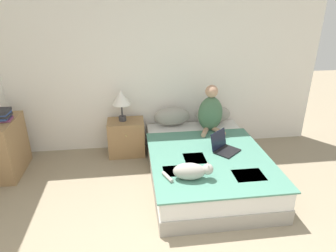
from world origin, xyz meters
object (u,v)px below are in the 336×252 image
at_px(pillow_near, 172,116).
at_px(bookshelf, 10,147).
at_px(pillow_far, 213,114).
at_px(person_sitting, 211,112).
at_px(laptop_open, 224,147).
at_px(cat_tabby, 192,171).
at_px(nightstand, 126,137).
at_px(table_lamp, 121,98).
at_px(book_stack_top, 3,115).
at_px(bed, 205,165).

bearing_deg(pillow_near, bookshelf, -170.22).
height_order(pillow_near, pillow_far, same).
xyz_separation_m(pillow_near, person_sitting, (0.54, -0.27, 0.15)).
height_order(pillow_near, person_sitting, person_sitting).
xyz_separation_m(laptop_open, bookshelf, (-2.85, 0.54, -0.09)).
height_order(cat_tabby, laptop_open, laptop_open).
bearing_deg(cat_tabby, nightstand, 124.03).
relative_size(pillow_near, person_sitting, 0.81).
height_order(nightstand, table_lamp, table_lamp).
relative_size(pillow_far, cat_tabby, 1.02).
bearing_deg(book_stack_top, pillow_near, 9.77).
distance_m(person_sitting, table_lamp, 1.33).
relative_size(pillow_near, cat_tabby, 1.02).
bearing_deg(cat_tabby, pillow_far, 74.75).
distance_m(laptop_open, nightstand, 1.57).
bearing_deg(book_stack_top, table_lamp, 13.16).
relative_size(table_lamp, bookshelf, 0.61).
relative_size(pillow_near, laptop_open, 1.32).
height_order(pillow_far, nightstand, pillow_far).
bearing_deg(bed, book_stack_top, 169.12).
height_order(pillow_far, bookshelf, bookshelf).
height_order(pillow_far, laptop_open, pillow_far).
bearing_deg(pillow_far, bed, -109.96).
height_order(bed, pillow_far, pillow_far).
height_order(pillow_far, table_lamp, table_lamp).
bearing_deg(table_lamp, pillow_near, 2.78).
relative_size(cat_tabby, laptop_open, 1.30).
bearing_deg(laptop_open, table_lamp, 104.99).
bearing_deg(bed, person_sitting, 71.65).
distance_m(pillow_near, person_sitting, 0.62).
xyz_separation_m(bed, cat_tabby, (-0.33, -0.63, 0.31)).
distance_m(cat_tabby, laptop_open, 0.81).
relative_size(nightstand, table_lamp, 1.17).
distance_m(pillow_far, book_stack_top, 3.00).
bearing_deg(table_lamp, book_stack_top, -166.84).
relative_size(cat_tabby, table_lamp, 1.17).
distance_m(bed, laptop_open, 0.35).
bearing_deg(pillow_far, table_lamp, -178.50).
relative_size(person_sitting, bookshelf, 0.90).
bearing_deg(pillow_far, nightstand, -177.69).
relative_size(bookshelf, book_stack_top, 3.34).
distance_m(pillow_near, laptop_open, 1.10).
bearing_deg(pillow_near, book_stack_top, -170.23).
bearing_deg(bookshelf, cat_tabby, -26.21).
height_order(bed, person_sitting, person_sitting).
distance_m(cat_tabby, bookshelf, 2.57).
distance_m(pillow_far, table_lamp, 1.46).
distance_m(bed, table_lamp, 1.56).
distance_m(pillow_near, bookshelf, 2.34).
bearing_deg(book_stack_top, laptop_open, -10.80).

